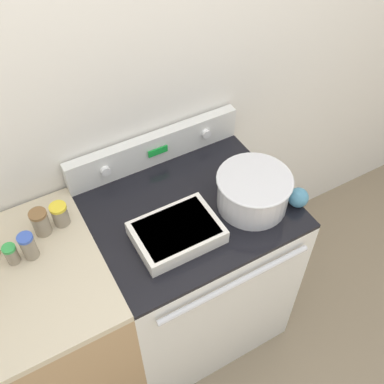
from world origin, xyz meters
name	(u,v)px	position (x,y,z in m)	size (l,w,h in m)	color
ground_plane	(222,367)	(0.00, 0.00, 0.00)	(12.00, 12.00, 0.00)	gray
kitchen_wall	(144,90)	(0.00, 0.70, 1.25)	(8.00, 0.05, 2.50)	silver
stove_range	(190,269)	(0.00, 0.33, 0.46)	(0.79, 0.69, 0.92)	silver
control_panel	(155,148)	(0.00, 0.64, 0.99)	(0.79, 0.07, 0.15)	silver
side_counter	(47,338)	(-0.70, 0.33, 0.47)	(0.60, 0.66, 0.93)	tan
mixing_bowl	(253,190)	(0.22, 0.22, 1.00)	(0.30, 0.30, 0.15)	silver
casserole_dish	(177,232)	(-0.12, 0.22, 0.95)	(0.32, 0.23, 0.06)	silver
ladle	(296,196)	(0.38, 0.14, 0.96)	(0.08, 0.31, 0.08)	teal
spice_jar_yellow_cap	(60,214)	(-0.47, 0.49, 0.98)	(0.06, 0.06, 0.09)	gray
spice_jar_brown_cap	(41,222)	(-0.55, 0.49, 0.99)	(0.07, 0.07, 0.11)	gray
spice_jar_blue_cap	(28,246)	(-0.61, 0.40, 0.99)	(0.06, 0.06, 0.11)	gray
spice_jar_green_cap	(11,254)	(-0.68, 0.41, 0.97)	(0.05, 0.05, 0.08)	gray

